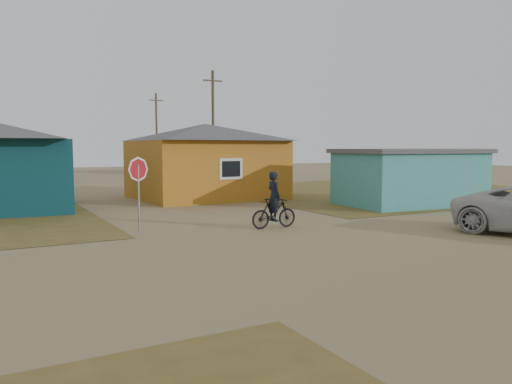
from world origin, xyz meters
TOP-DOWN VIEW (x-y plane):
  - ground at (0.00, 0.00)m, footprint 120.00×120.00m
  - grass_ne at (14.00, 13.00)m, footprint 20.00×18.00m
  - house_yellow at (2.50, 14.00)m, footprint 7.72×6.76m
  - shed_turquoise at (9.50, 6.50)m, footprint 6.71×4.93m
  - house_pale_west at (-6.00, 34.00)m, footprint 7.04×6.15m
  - house_beige_east at (10.00, 40.00)m, footprint 6.95×6.05m
  - utility_pole_near at (6.50, 22.00)m, footprint 1.40×0.20m
  - utility_pole_far at (7.50, 38.00)m, footprint 1.40×0.20m
  - stop_sign at (-3.61, 5.02)m, footprint 0.78×0.07m
  - cyclist at (0.52, 3.68)m, footprint 1.66×0.60m

SIDE VIEW (x-z plane):
  - ground at x=0.00m, z-range 0.00..0.00m
  - grass_ne at x=14.00m, z-range 0.00..0.01m
  - cyclist at x=0.52m, z-range -0.25..1.62m
  - shed_turquoise at x=9.50m, z-range 0.01..2.61m
  - stop_sign at x=-3.61m, z-range 0.57..2.94m
  - house_pale_west at x=-6.00m, z-range 0.06..3.66m
  - house_beige_east at x=10.00m, z-range 0.06..3.66m
  - house_yellow at x=2.50m, z-range 0.05..3.95m
  - utility_pole_near at x=6.50m, z-range 0.14..8.14m
  - utility_pole_far at x=7.50m, z-range 0.14..8.14m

